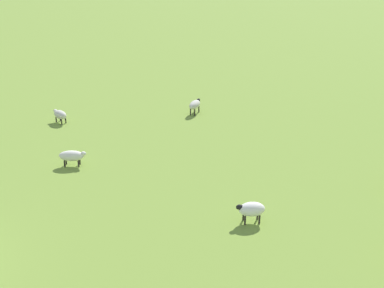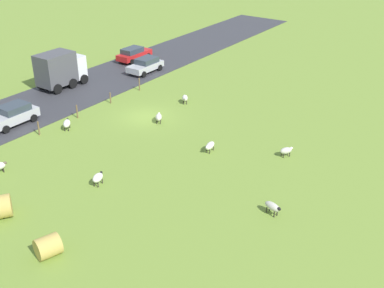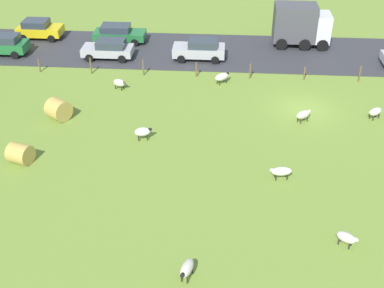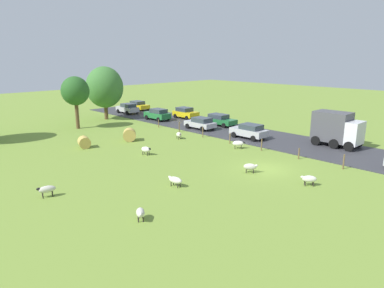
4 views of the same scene
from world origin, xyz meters
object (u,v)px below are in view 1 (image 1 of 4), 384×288
Objects in this scene: sheep_4 at (251,209)px; sheep_7 at (72,156)px; sheep_0 at (195,105)px; sheep_5 at (60,115)px.

sheep_7 is (-3.44, -8.05, -0.05)m from sheep_4.
sheep_4 reaches higher than sheep_7.
sheep_0 reaches higher than sheep_7.
sheep_5 is 5.54m from sheep_7.
sheep_5 is at bearing -152.47° from sheep_7.
sheep_5 is (-8.35, -10.61, -0.07)m from sheep_4.
sheep_0 is 1.19× the size of sheep_5.
sheep_0 is 1.10× the size of sheep_4.
sheep_0 is at bearing 148.47° from sheep_7.
sheep_0 is 7.48m from sheep_5.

